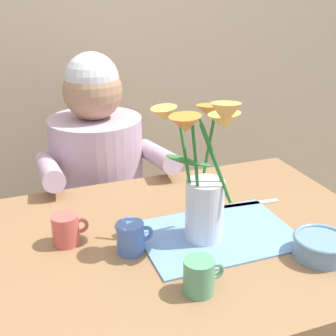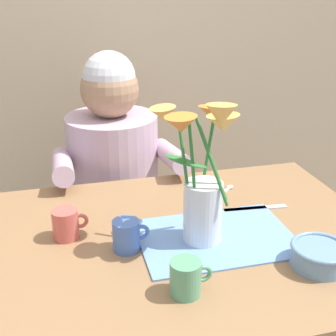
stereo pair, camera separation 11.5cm
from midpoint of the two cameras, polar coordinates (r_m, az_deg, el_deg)
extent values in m
cube|color=tan|center=(2.04, -13.10, 19.01)|extent=(4.00, 0.10, 2.50)
cube|color=olive|center=(1.20, -3.33, -10.01)|extent=(1.20, 0.80, 0.04)
cylinder|color=olive|center=(1.85, 10.09, -10.94)|extent=(0.06, 0.06, 0.70)
cylinder|color=#4C4C56|center=(1.98, -9.64, -13.60)|extent=(0.30, 0.30, 0.40)
cylinder|color=#BC9EB2|center=(1.76, -10.60, -1.69)|extent=(0.34, 0.34, 0.50)
sphere|color=#A37A5B|center=(1.64, -11.49, 9.48)|extent=(0.21, 0.21, 0.21)
sphere|color=silver|center=(1.64, -11.60, 10.84)|extent=(0.19, 0.19, 0.19)
cylinder|color=#BC9EB2|center=(1.56, -16.84, -0.33)|extent=(0.07, 0.33, 0.12)
cylinder|color=#BC9EB2|center=(1.62, -3.40, 1.52)|extent=(0.07, 0.33, 0.12)
cube|color=#6B93D1|center=(1.21, 3.47, -8.45)|extent=(0.40, 0.28, 0.00)
cylinder|color=silver|center=(1.15, 1.76, -5.45)|extent=(0.10, 0.10, 0.16)
cylinder|color=#2D7533|center=(1.10, 2.91, 0.75)|extent=(0.07, 0.05, 0.19)
cone|color=#EFA84C|center=(1.07, 4.10, 5.79)|extent=(0.11, 0.11, 0.05)
sphere|color=#E5D14C|center=(1.07, 4.11, 6.04)|extent=(0.02, 0.02, 0.02)
cylinder|color=#2D7533|center=(1.14, 2.09, 1.58)|extent=(0.02, 0.04, 0.20)
cone|color=orange|center=(1.15, 2.40, 7.09)|extent=(0.09, 0.09, 0.04)
sphere|color=#E5D14C|center=(1.15, 2.40, 7.33)|extent=(0.02, 0.02, 0.02)
cylinder|color=#2D7533|center=(1.10, -0.80, 1.23)|extent=(0.02, 0.07, 0.21)
cone|color=#EFA84C|center=(1.08, -3.53, 6.74)|extent=(0.07, 0.07, 0.04)
sphere|color=#E5D14C|center=(1.08, -3.54, 6.99)|extent=(0.02, 0.02, 0.02)
cylinder|color=#2D7533|center=(1.07, 0.45, 0.48)|extent=(0.02, 0.03, 0.21)
cone|color=orange|center=(1.02, -1.04, 5.50)|extent=(0.08, 0.08, 0.04)
sphere|color=#E5D14C|center=(1.01, -1.04, 5.77)|extent=(0.02, 0.02, 0.02)
cylinder|color=#2D7533|center=(1.06, 2.83, 1.03)|extent=(0.08, 0.05, 0.22)
cone|color=#EFA84C|center=(1.00, 4.02, 6.74)|extent=(0.09, 0.09, 0.05)
sphere|color=#E5D14C|center=(1.00, 4.02, 7.02)|extent=(0.02, 0.02, 0.02)
ellipsoid|color=#2D7533|center=(1.12, -1.07, 0.96)|extent=(0.09, 0.09, 0.03)
ellipsoid|color=#2D7533|center=(1.03, 1.26, 0.37)|extent=(0.08, 0.10, 0.04)
cylinder|color=#6689A8|center=(1.15, 15.92, -9.68)|extent=(0.13, 0.13, 0.05)
torus|color=#6689A8|center=(1.14, 16.05, -8.62)|extent=(0.14, 0.14, 0.01)
cube|color=silver|center=(1.37, 7.79, -4.59)|extent=(0.19, 0.03, 0.00)
cylinder|color=#476BB7|center=(1.13, -7.71, -8.77)|extent=(0.07, 0.07, 0.08)
torus|color=#476BB7|center=(1.13, -5.83, -8.28)|extent=(0.04, 0.01, 0.04)
cylinder|color=#569970|center=(0.99, 0.55, -13.56)|extent=(0.07, 0.07, 0.08)
torus|color=#569970|center=(1.00, 2.64, -12.90)|extent=(0.04, 0.01, 0.04)
cylinder|color=#CC564C|center=(1.19, -15.50, -7.56)|extent=(0.07, 0.07, 0.08)
torus|color=#CC564C|center=(1.20, -13.70, -7.13)|extent=(0.04, 0.01, 0.04)
cube|color=silver|center=(1.44, 3.42, -2.98)|extent=(0.08, 0.07, 0.00)
ellipsoid|color=silver|center=(1.48, 4.39, -2.10)|extent=(0.03, 0.03, 0.01)
camera|label=1|loc=(0.06, -92.86, -1.21)|focal=48.47mm
camera|label=2|loc=(0.06, 87.14, 1.21)|focal=48.47mm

